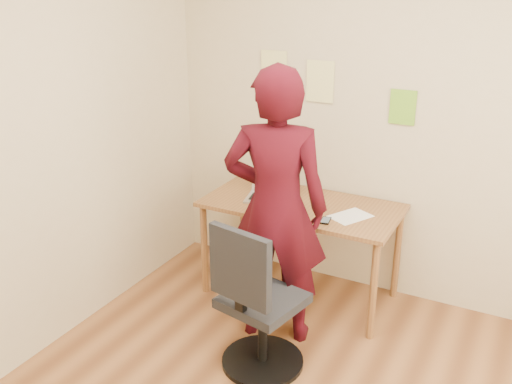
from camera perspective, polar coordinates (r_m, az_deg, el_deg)
The scene contains 10 objects.
room at distance 2.50m, azimuth 4.04°, elevation -1.05°, with size 3.58×3.58×2.78m.
desk at distance 4.14m, azimuth 4.53°, elevation -2.27°, with size 1.40×0.70×0.74m.
laptop at distance 4.20m, azimuth 1.69°, elevation 0.17°, with size 0.42×0.39×0.26m.
paper_sheet at distance 3.94m, azimuth 9.42°, elevation -2.40°, with size 0.19×0.28×0.00m, color white.
phone at distance 3.84m, azimuth 6.98°, elevation -2.84°, with size 0.08×0.12×0.01m.
wall_note_left at distance 4.36m, azimuth 1.80°, elevation 12.01°, with size 0.21×0.00×0.30m, color #F2EA90.
wall_note_mid at distance 4.22m, azimuth 6.42°, elevation 10.93°, with size 0.21×0.00×0.30m, color #F2EA90.
wall_note_right at distance 4.06m, azimuth 14.45°, elevation 8.20°, with size 0.18×0.00×0.24m, color #76BA2A.
office_chair at distance 3.46m, azimuth 0.02°, elevation -11.68°, with size 0.51×0.52×0.98m.
person at distance 3.58m, azimuth 1.98°, elevation -1.65°, with size 0.66×0.43×1.82m, color #39070F.
Camera 1 is at (0.92, -2.13, 2.29)m, focal length 40.00 mm.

